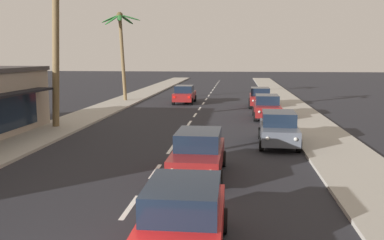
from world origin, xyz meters
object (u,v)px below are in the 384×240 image
object	(u,v)px
sedan_parked_mid_kerb	(267,107)
palm_left_second	(56,26)
sedan_third_in_queue	(198,153)
sedan_oncoming_far	(185,94)
palm_left_third	(121,38)
sedan_parked_nearest_kerb	(279,128)
sedan_lead_at_stop_bar	(183,221)
sedan_parked_far_kerb	(260,97)

from	to	relation	value
sedan_parked_mid_kerb	palm_left_second	size ratio (longest dim) A/B	0.46
sedan_third_in_queue	sedan_oncoming_far	xyz separation A→B (m)	(-3.49, 23.44, 0.00)
palm_left_second	palm_left_third	bearing A→B (deg)	91.20
sedan_parked_nearest_kerb	palm_left_second	xyz separation A→B (m)	(-12.89, 3.41, 5.35)
sedan_parked_mid_kerb	palm_left_second	xyz separation A→B (m)	(-12.94, -5.53, 5.35)
sedan_lead_at_stop_bar	palm_left_second	size ratio (longest dim) A/B	0.46
sedan_lead_at_stop_bar	palm_left_second	bearing A→B (deg)	121.86
palm_left_second	palm_left_third	world-z (taller)	palm_left_second
sedan_oncoming_far	sedan_third_in_queue	bearing A→B (deg)	-81.54
sedan_oncoming_far	sedan_parked_nearest_kerb	distance (m)	19.07
sedan_parked_nearest_kerb	sedan_parked_mid_kerb	world-z (taller)	same
sedan_third_in_queue	palm_left_third	bearing A→B (deg)	111.76
sedan_third_in_queue	sedan_parked_mid_kerb	size ratio (longest dim) A/B	1.00
sedan_parked_far_kerb	palm_left_second	bearing A→B (deg)	-136.14
sedan_parked_nearest_kerb	palm_left_second	world-z (taller)	palm_left_second
sedan_third_in_queue	sedan_parked_mid_kerb	xyz separation A→B (m)	(3.55, 14.64, 0.00)
sedan_third_in_queue	palm_left_second	world-z (taller)	palm_left_second
sedan_lead_at_stop_bar	sedan_parked_far_kerb	distance (m)	28.01
sedan_parked_mid_kerb	sedan_parked_far_kerb	world-z (taller)	same
sedan_parked_far_kerb	sedan_lead_at_stop_bar	bearing A→B (deg)	-96.55
sedan_parked_mid_kerb	palm_left_third	world-z (taller)	palm_left_third
sedan_third_in_queue	sedan_parked_nearest_kerb	world-z (taller)	same
sedan_oncoming_far	sedan_lead_at_stop_bar	bearing A→B (deg)	-82.87
sedan_lead_at_stop_bar	sedan_parked_mid_kerb	distance (m)	21.29
sedan_lead_at_stop_bar	sedan_parked_nearest_kerb	distance (m)	12.52
sedan_lead_at_stop_bar	palm_left_third	distance (m)	32.70
sedan_third_in_queue	sedan_parked_mid_kerb	distance (m)	15.06
sedan_parked_far_kerb	palm_left_third	xyz separation A→B (m)	(-13.15, 2.88, 5.23)
sedan_parked_nearest_kerb	palm_left_third	size ratio (longest dim) A/B	0.53
sedan_parked_far_kerb	palm_left_third	world-z (taller)	palm_left_third
sedan_lead_at_stop_bar	sedan_third_in_queue	distance (m)	6.40
palm_left_second	palm_left_third	size ratio (longest dim) A/B	1.13
sedan_parked_far_kerb	palm_left_third	bearing A→B (deg)	167.64
sedan_parked_far_kerb	palm_left_second	xyz separation A→B (m)	(-12.83, -12.33, 5.35)
sedan_lead_at_stop_bar	sedan_parked_nearest_kerb	size ratio (longest dim) A/B	0.99
sedan_oncoming_far	sedan_parked_nearest_kerb	size ratio (longest dim) A/B	0.99
sedan_parked_far_kerb	palm_left_second	size ratio (longest dim) A/B	0.46
sedan_oncoming_far	palm_left_third	distance (m)	8.17
palm_left_third	sedan_parked_nearest_kerb	bearing A→B (deg)	-54.64
sedan_parked_mid_kerb	palm_left_third	distance (m)	17.23
palm_left_second	sedan_third_in_queue	bearing A→B (deg)	-44.12
sedan_lead_at_stop_bar	sedan_parked_far_kerb	world-z (taller)	same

